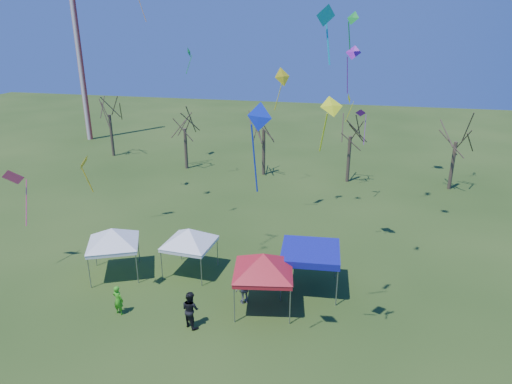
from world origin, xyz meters
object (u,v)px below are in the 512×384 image
tree_1 (184,114)px  person_green (118,300)px  tent_white_west (112,232)px  tent_red (263,257)px  person_grey (245,289)px  tree_2 (264,113)px  radio_mast (78,40)px  person_dark (190,309)px  tent_blue (310,252)px  tree_4 (459,124)px  tree_3 (352,120)px  tent_white_mid (189,232)px  tree_0 (108,99)px

tree_1 → person_green: size_ratio=4.52×
tent_white_west → tree_1: bearing=99.7°
tent_red → person_green: size_ratio=2.52×
person_grey → tree_1: bearing=-100.1°
tree_2 → person_green: bearing=-95.7°
radio_mast → person_dark: 45.59m
tent_white_west → person_dark: tent_white_west is taller
tree_1 → person_green: bearing=-76.9°
tree_2 → tent_blue: tree_2 is taller
tree_4 → tent_white_west: 30.82m
tree_1 → tent_red: tree_1 is taller
tree_2 → tent_red: bearing=-78.1°
tent_blue → tree_3: bearing=86.0°
radio_mast → person_green: bearing=-56.2°
radio_mast → tree_4: radio_mast is taller
radio_mast → tree_3: radio_mast is taller
tree_3 → person_dark: tree_3 is taller
tent_white_mid → radio_mast: bearing=130.5°
tree_3 → person_dark: 26.19m
tent_white_mid → person_green: bearing=-113.9°
tree_4 → person_green: bearing=-129.5°
tree_3 → tent_white_mid: (-8.73, -19.70, -3.33)m
tree_4 → tent_red: 25.96m
tent_white_west → tent_red: tent_red is taller
tent_white_west → tree_3: bearing=58.0°
tree_1 → person_dark: size_ratio=3.81×
radio_mast → tent_blue: (32.63, -29.89, -10.16)m
tree_2 → person_green: 25.67m
tent_white_west → person_grey: size_ratio=2.16×
tree_3 → tree_0: bearing=172.9°
tent_white_mid → tent_white_west: bearing=-164.1°
radio_mast → person_grey: bearing=-47.6°
radio_mast → tree_4: (43.36, -10.00, -6.44)m
tent_white_mid → person_grey: (4.05, -2.47, -1.88)m
tent_blue → person_dark: tent_blue is taller
tent_red → tree_1: bearing=119.9°
person_dark → person_grey: (2.14, 2.59, -0.11)m
radio_mast → person_dark: radio_mast is taller
tree_4 → tent_white_mid: bearing=-132.6°
tree_1 → tree_4: 26.13m
tent_red → tent_blue: tent_red is taller
person_green → person_grey: 6.69m
radio_mast → tent_red: bearing=-46.7°
tree_4 → tent_white_mid: tree_4 is taller
tree_3 → tent_white_mid: 21.81m
person_green → person_dark: (4.08, -0.15, 0.15)m
person_green → person_dark: person_dark is taller
tree_2 → person_dark: size_ratio=4.14×
tree_1 → person_dark: bearing=-68.5°
person_grey → tree_4: bearing=-160.4°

